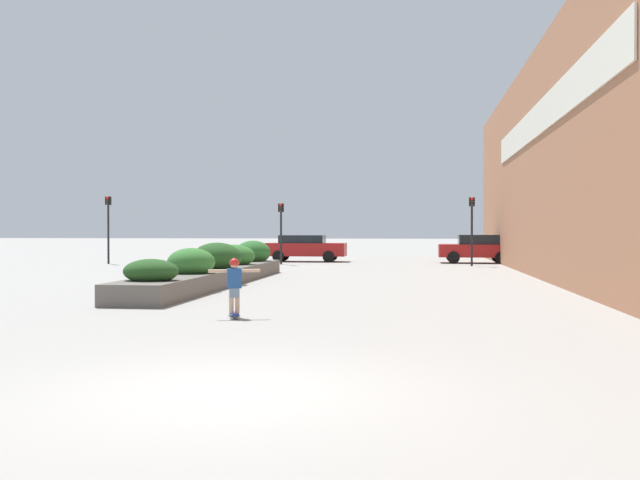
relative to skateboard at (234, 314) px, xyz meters
name	(u,v)px	position (x,y,z in m)	size (l,w,h in m)	color
ground_plane	(230,392)	(1.65, -6.56, -0.07)	(300.00, 300.00, 0.00)	gray
building_wall_right	(561,153)	(8.48, 10.35, 4.31)	(0.67, 48.47, 8.74)	#9E6647
planter_box	(218,268)	(-2.91, 9.04, 0.46)	(1.75, 14.41, 1.40)	#605B54
skateboard	(234,314)	(0.00, 0.00, 0.00)	(0.40, 0.78, 0.09)	navy
skateboarder	(234,280)	(0.00, 0.00, 0.71)	(1.03, 0.39, 1.13)	tan
car_center_left	(305,248)	(-2.66, 26.38, 0.74)	(4.64, 1.90, 1.52)	maroon
car_center_right	(477,248)	(7.03, 25.80, 0.75)	(4.07, 1.93, 1.56)	maroon
traffic_light_left	(281,223)	(-3.38, 22.83, 2.15)	(0.28, 0.30, 3.23)	black
traffic_light_right	(472,219)	(6.50, 22.32, 2.29)	(0.28, 0.30, 3.47)	black
traffic_light_far_left	(108,218)	(-12.72, 22.21, 2.39)	(0.28, 0.30, 3.62)	black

